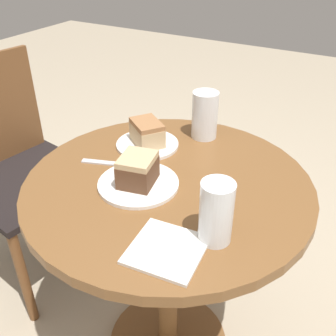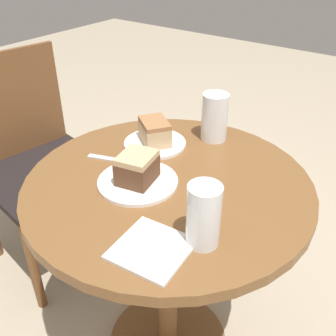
# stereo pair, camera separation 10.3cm
# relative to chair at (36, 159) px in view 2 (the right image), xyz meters

# --- Properties ---
(table) EXTENTS (0.77, 0.77, 0.72)m
(table) POSITION_rel_chair_xyz_m (-0.09, -0.74, 0.07)
(table) COLOR brown
(table) RESTS_ON ground_plane
(chair) EXTENTS (0.53, 0.51, 0.89)m
(chair) POSITION_rel_chair_xyz_m (0.00, 0.00, 0.00)
(chair) COLOR brown
(chair) RESTS_ON ground_plane
(plate_near) EXTENTS (0.21, 0.21, 0.01)m
(plate_near) POSITION_rel_chair_xyz_m (-0.15, -0.68, 0.24)
(plate_near) COLOR white
(plate_near) RESTS_ON table
(plate_far) EXTENTS (0.19, 0.19, 0.01)m
(plate_far) POSITION_rel_chair_xyz_m (0.05, -0.59, 0.24)
(plate_far) COLOR white
(plate_far) RESTS_ON table
(cake_slice_near) EXTENTS (0.12, 0.10, 0.08)m
(cake_slice_near) POSITION_rel_chair_xyz_m (-0.15, -0.68, 0.29)
(cake_slice_near) COLOR brown
(cake_slice_near) RESTS_ON plate_near
(cake_slice_far) EXTENTS (0.12, 0.13, 0.07)m
(cake_slice_far) POSITION_rel_chair_xyz_m (0.05, -0.59, 0.29)
(cake_slice_far) COLOR tan
(cake_slice_far) RESTS_ON plate_far
(glass_lemonade) EXTENTS (0.07, 0.07, 0.14)m
(glass_lemonade) POSITION_rel_chair_xyz_m (-0.23, -0.94, 0.30)
(glass_lemonade) COLOR beige
(glass_lemonade) RESTS_ON table
(glass_water) EXTENTS (0.08, 0.08, 0.15)m
(glass_water) POSITION_rel_chair_xyz_m (0.19, -0.71, 0.30)
(glass_water) COLOR silver
(glass_water) RESTS_ON table
(napkin_stack) EXTENTS (0.16, 0.16, 0.01)m
(napkin_stack) POSITION_rel_chair_xyz_m (-0.32, -0.87, 0.24)
(napkin_stack) COLOR silver
(napkin_stack) RESTS_ON table
(fork) EXTENTS (0.08, 0.17, 0.00)m
(fork) POSITION_rel_chair_xyz_m (-0.10, -0.56, 0.24)
(fork) COLOR silver
(fork) RESTS_ON table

